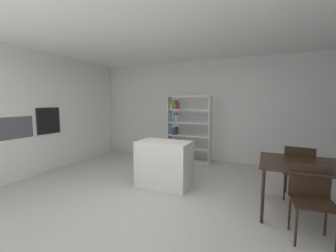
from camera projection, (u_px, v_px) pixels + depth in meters
The scene contains 11 objects.
ground_plane at pixel (147, 205), 3.47m from camera, with size 10.14×10.14×0.00m, color beige.
ceiling_slab at pixel (145, 21), 3.16m from camera, with size 7.36×6.29×0.06m.
back_partition at pixel (201, 111), 6.14m from camera, with size 7.36×0.06×2.77m, color silver.
tall_cabinet_run_left at pixel (12, 114), 4.67m from camera, with size 0.63×5.67×2.77m, color white.
cabinet_niche_splashback at pixel (1, 129), 4.20m from camera, with size 0.01×1.24×0.45m.
built_in_oven at pixel (48, 121), 5.09m from camera, with size 0.06×0.57×0.61m.
kitchen_island at pixel (164, 164), 4.24m from camera, with size 1.01×0.62×0.88m, color white.
open_bookshelf at pixel (186, 129), 5.95m from camera, with size 1.17×0.31×1.80m.
dining_table at pixel (306, 168), 3.07m from camera, with size 1.19×1.00×0.78m.
dining_chair_near at pixel (311, 195), 2.61m from camera, with size 0.50×0.45×0.87m.
dining_chair_far at pixel (299, 169), 3.56m from camera, with size 0.49×0.49×0.92m.
Camera 1 is at (1.66, -2.88, 1.64)m, focal length 23.27 mm.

